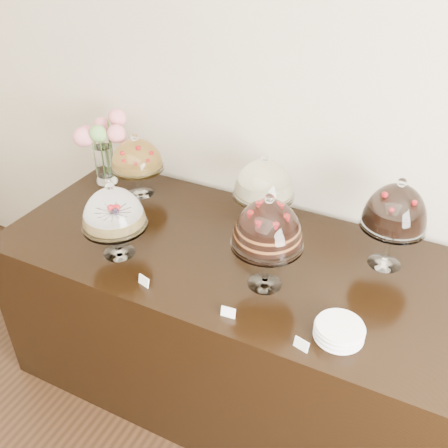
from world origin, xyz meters
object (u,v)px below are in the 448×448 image
at_px(cake_stand_cheesecake, 264,182).
at_px(plate_stack, 339,331).
at_px(cake_stand_dark_choco, 396,210).
at_px(cake_stand_fruit_tart, 137,157).
at_px(cake_stand_choco_layer, 268,228).
at_px(flower_vase, 101,142).
at_px(display_counter, 228,319).
at_px(cake_stand_sugar_sponge, 113,211).

height_order(cake_stand_cheesecake, plate_stack, cake_stand_cheesecake).
height_order(cake_stand_dark_choco, cake_stand_fruit_tart, cake_stand_dark_choco).
distance_m(cake_stand_choco_layer, flower_vase, 1.26).
relative_size(cake_stand_fruit_tart, plate_stack, 1.93).
height_order(display_counter, plate_stack, plate_stack).
xyz_separation_m(cake_stand_choco_layer, cake_stand_dark_choco, (0.44, 0.38, -0.01)).
height_order(cake_stand_cheesecake, cake_stand_fruit_tart, cake_stand_cheesecake).
distance_m(cake_stand_sugar_sponge, cake_stand_choco_layer, 0.71).
bearing_deg(cake_stand_dark_choco, cake_stand_fruit_tart, 178.55).
xyz_separation_m(cake_stand_cheesecake, cake_stand_dark_choco, (0.63, -0.07, 0.05)).
relative_size(display_counter, cake_stand_cheesecake, 5.75).
xyz_separation_m(display_counter, cake_stand_dark_choco, (0.68, 0.23, 0.74)).
bearing_deg(cake_stand_choco_layer, cake_stand_fruit_tart, 156.11).
xyz_separation_m(display_counter, flower_vase, (-0.94, 0.29, 0.70)).
distance_m(display_counter, cake_stand_fruit_tart, 1.00).
bearing_deg(cake_stand_dark_choco, plate_stack, -96.66).
relative_size(cake_stand_sugar_sponge, cake_stand_choco_layer, 0.83).
height_order(display_counter, cake_stand_cheesecake, cake_stand_cheesecake).
xyz_separation_m(cake_stand_dark_choco, cake_stand_fruit_tart, (-1.37, 0.03, -0.06)).
bearing_deg(cake_stand_cheesecake, cake_stand_fruit_tart, -177.33).
xyz_separation_m(cake_stand_fruit_tart, flower_vase, (-0.25, 0.03, 0.03)).
xyz_separation_m(cake_stand_sugar_sponge, cake_stand_choco_layer, (0.70, 0.10, 0.07)).
relative_size(cake_stand_cheesecake, flower_vase, 0.90).
relative_size(cake_stand_cheesecake, cake_stand_dark_choco, 0.87).
distance_m(display_counter, cake_stand_sugar_sponge, 0.85).
relative_size(flower_vase, plate_stack, 2.28).
bearing_deg(display_counter, cake_stand_choco_layer, -31.17).
bearing_deg(cake_stand_sugar_sponge, cake_stand_dark_choco, 22.71).
bearing_deg(cake_stand_choco_layer, cake_stand_sugar_sponge, -172.05).
relative_size(display_counter, plate_stack, 11.80).
bearing_deg(flower_vase, cake_stand_dark_choco, -2.15).
bearing_deg(cake_stand_cheesecake, display_counter, -98.89).
distance_m(cake_stand_sugar_sponge, cake_stand_fruit_tart, 0.56).
relative_size(display_counter, cake_stand_fruit_tart, 6.12).
bearing_deg(display_counter, cake_stand_cheesecake, 81.11).
xyz_separation_m(cake_stand_dark_choco, flower_vase, (-1.62, 0.06, -0.03)).
distance_m(cake_stand_sugar_sponge, flower_vase, 0.72).
bearing_deg(cake_stand_cheesecake, flower_vase, -179.53).
bearing_deg(cake_stand_sugar_sponge, display_counter, 28.49).
height_order(cake_stand_choco_layer, plate_stack, cake_stand_choco_layer).
height_order(cake_stand_sugar_sponge, cake_stand_choco_layer, cake_stand_choco_layer).
bearing_deg(cake_stand_sugar_sponge, cake_stand_fruit_tart, 114.19).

